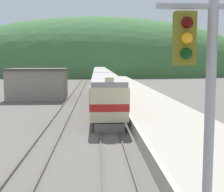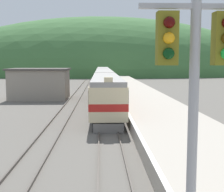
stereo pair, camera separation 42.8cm
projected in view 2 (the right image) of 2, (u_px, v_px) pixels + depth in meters
The scene contains 9 objects.
track_main at pixel (103, 84), 73.93m from camera, with size 1.52×180.00×0.16m.
track_siding at pixel (85, 84), 73.78m from camera, with size 1.52×180.00×0.16m.
platform at pixel (132, 90), 54.20m from camera, with size 6.53×140.00×0.97m.
distant_hills at pixel (102, 75), 129.81m from camera, with size 141.08×63.49×46.91m.
station_shed at pixel (40, 84), 45.44m from camera, with size 8.47×6.92×4.45m.
express_train_lead_car at pixel (106, 93), 33.24m from camera, with size 3.03×20.64×4.26m.
carriage_second at pixel (104, 80), 55.69m from camera, with size 3.02×22.34×3.90m.
carriage_third at pixel (103, 75), 78.75m from camera, with size 3.02×22.34×3.90m.
signal_mast_main at pixel (194, 92), 6.09m from camera, with size 2.20×0.42×7.36m.
Camera 2 is at (-0.58, -3.82, 5.42)m, focal length 50.00 mm.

